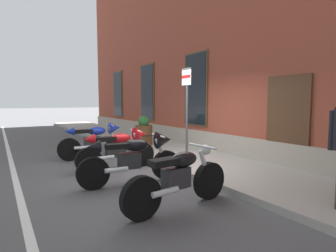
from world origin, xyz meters
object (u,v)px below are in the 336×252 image
motorcycle_blue_sport (96,139)px  parking_sign (187,100)px  motorcycle_red_sport (120,147)px  motorcycle_black_naked (180,178)px  motorcycle_black_sport (136,156)px  barrel_planter (144,132)px

motorcycle_blue_sport → parking_sign: 2.96m
motorcycle_red_sport → motorcycle_black_naked: bearing=-3.2°
motorcycle_blue_sport → motorcycle_black_sport: bearing=-1.8°
motorcycle_black_sport → motorcycle_black_naked: 1.53m
parking_sign → barrel_planter: bearing=175.9°
motorcycle_blue_sport → motorcycle_black_sport: size_ratio=0.93×
motorcycle_black_sport → motorcycle_black_naked: (1.53, 0.02, -0.09)m
motorcycle_blue_sport → parking_sign: size_ratio=0.83×
motorcycle_blue_sport → motorcycle_red_sport: (1.61, 0.09, -0.02)m
motorcycle_black_sport → barrel_planter: bearing=150.4°
parking_sign → motorcycle_blue_sport: bearing=-139.2°
motorcycle_blue_sport → barrel_planter: bearing=111.5°
motorcycle_blue_sport → motorcycle_black_sport: 2.88m
motorcycle_blue_sport → parking_sign: bearing=40.8°
motorcycle_red_sport → barrel_planter: bearing=141.5°
motorcycle_red_sport → motorcycle_black_naked: size_ratio=1.00×
motorcycle_blue_sport → barrel_planter: size_ratio=1.96×
motorcycle_red_sport → parking_sign: (0.46, 1.70, 1.15)m
motorcycle_red_sport → motorcycle_black_sport: (1.27, -0.18, 0.01)m
motorcycle_blue_sport → motorcycle_red_sport: size_ratio=1.01×
motorcycle_black_naked → barrel_planter: barrel_planter is taller
motorcycle_black_sport → parking_sign: 2.34m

